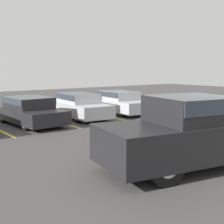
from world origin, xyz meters
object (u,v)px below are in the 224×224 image
object	(u,v)px
parked_sedan_c	(79,105)
parked_sedan_d	(120,101)
wheel_stop_curb	(15,113)
parked_sedan_b	(29,110)
pickup_truck	(199,132)

from	to	relation	value
parked_sedan_c	parked_sedan_d	world-z (taller)	parked_sedan_c
parked_sedan_c	wheel_stop_curb	size ratio (longest dim) A/B	2.65
parked_sedan_b	parked_sedan_d	size ratio (longest dim) A/B	0.96
parked_sedan_b	parked_sedan_d	bearing A→B (deg)	90.58
parked_sedan_d	wheel_stop_curb	xyz separation A→B (m)	(-5.09, 2.94, -0.59)
pickup_truck	wheel_stop_curb	xyz separation A→B (m)	(-0.56, 11.86, -0.86)
parked_sedan_b	wheel_stop_curb	world-z (taller)	parked_sedan_b
parked_sedan_b	wheel_stop_curb	xyz separation A→B (m)	(0.52, 3.24, -0.60)
pickup_truck	parked_sedan_c	bearing A→B (deg)	90.22
pickup_truck	parked_sedan_d	world-z (taller)	pickup_truck
pickup_truck	parked_sedan_b	bearing A→B (deg)	108.55
pickup_truck	parked_sedan_c	size ratio (longest dim) A/B	1.24
parked_sedan_b	pickup_truck	bearing A→B (deg)	4.68
pickup_truck	parked_sedan_d	distance (m)	10.01
parked_sedan_d	pickup_truck	bearing A→B (deg)	-21.66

